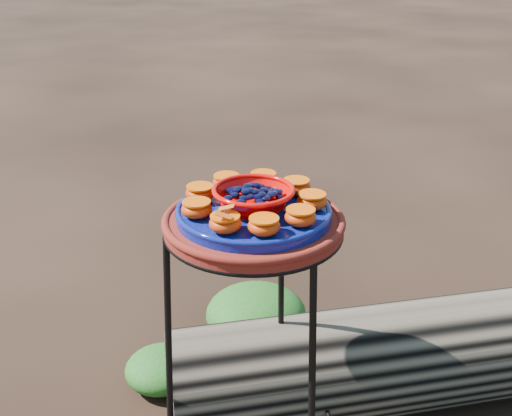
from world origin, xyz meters
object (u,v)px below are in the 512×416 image
(cobalt_plate, at_px, (253,213))
(terracotta_saucer, at_px, (253,225))
(red_bowl, at_px, (253,199))
(plant_stand, at_px, (254,359))
(driftwood_log, at_px, (460,349))

(cobalt_plate, bearing_deg, terracotta_saucer, 0.00)
(terracotta_saucer, xyz_separation_m, red_bowl, (0.00, 0.00, 0.06))
(cobalt_plate, bearing_deg, plant_stand, 0.00)
(plant_stand, height_order, cobalt_plate, cobalt_plate)
(cobalt_plate, height_order, driftwood_log, cobalt_plate)
(red_bowl, bearing_deg, cobalt_plate, 0.00)
(terracotta_saucer, bearing_deg, cobalt_plate, 0.00)
(plant_stand, distance_m, red_bowl, 0.43)
(plant_stand, relative_size, cobalt_plate, 2.04)
(terracotta_saucer, relative_size, red_bowl, 2.33)
(terracotta_saucer, bearing_deg, driftwood_log, 46.44)
(terracotta_saucer, xyz_separation_m, cobalt_plate, (0.00, 0.00, 0.03))
(terracotta_saucer, bearing_deg, plant_stand, 0.00)
(plant_stand, relative_size, driftwood_log, 0.40)
(cobalt_plate, bearing_deg, driftwood_log, 46.44)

